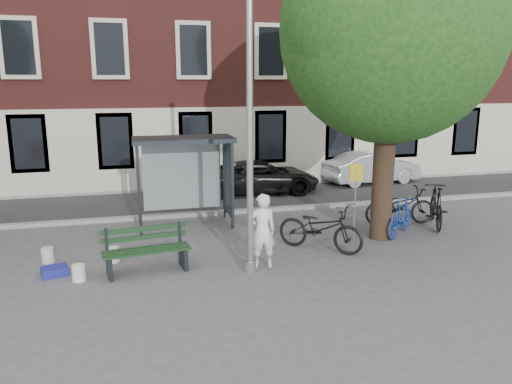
{
  "coord_description": "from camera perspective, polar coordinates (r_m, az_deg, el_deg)",
  "views": [
    {
      "loc": [
        -2.48,
        -10.28,
        4.2
      ],
      "look_at": [
        0.6,
        1.84,
        1.4
      ],
      "focal_mm": 35.0,
      "sensor_mm": 36.0,
      "label": 1
    }
  ],
  "objects": [
    {
      "name": "car_dark",
      "position": [
        19.05,
        0.63,
        1.76
      ],
      "size": [
        4.53,
        2.29,
        1.23
      ],
      "primitive_type": "imported",
      "rotation": [
        0.0,
        0.0,
        1.51
      ],
      "color": "black",
      "rests_on": "ground"
    },
    {
      "name": "bucket_a",
      "position": [
        12.34,
        -16.0,
        -6.9
      ],
      "size": [
        0.32,
        0.32,
        0.36
      ],
      "primitive_type": "cylinder",
      "rotation": [
        0.0,
        0.0,
        -0.14
      ],
      "color": "silver",
      "rests_on": "ground"
    },
    {
      "name": "bucket_c",
      "position": [
        11.45,
        -19.6,
        -8.69
      ],
      "size": [
        0.34,
        0.34,
        0.36
      ],
      "primitive_type": "cylinder",
      "rotation": [
        0.0,
        0.0,
        0.23
      ],
      "color": "white",
      "rests_on": "ground"
    },
    {
      "name": "bike_d",
      "position": [
        15.53,
        19.91,
        -1.49
      ],
      "size": [
        1.41,
        2.12,
        1.24
      ],
      "primitive_type": "imported",
      "rotation": [
        0.0,
        0.0,
        2.7
      ],
      "color": "black",
      "rests_on": "ground"
    },
    {
      "name": "ground",
      "position": [
        11.38,
        -0.67,
        -9.05
      ],
      "size": [
        90.0,
        90.0,
        0.0
      ],
      "primitive_type": "plane",
      "color": "#4C4C4F",
      "rests_on": "ground"
    },
    {
      "name": "bike_a",
      "position": [
        15.41,
        16.13,
        -1.54
      ],
      "size": [
        2.21,
        0.96,
        1.13
      ],
      "primitive_type": "imported",
      "rotation": [
        0.0,
        0.0,
        1.47
      ],
      "color": "black",
      "rests_on": "ground"
    },
    {
      "name": "building_row",
      "position": [
        23.58,
        -8.61,
        19.3
      ],
      "size": [
        30.0,
        8.0,
        14.0
      ],
      "primitive_type": "cube",
      "color": "maroon",
      "rests_on": "ground"
    },
    {
      "name": "bench",
      "position": [
        11.48,
        -12.43,
        -6.74
      ],
      "size": [
        1.97,
        0.87,
        0.98
      ],
      "rotation": [
        0.0,
        0.0,
        0.13
      ],
      "color": "#1E2328",
      "rests_on": "ground"
    },
    {
      "name": "painter",
      "position": [
        11.33,
        0.71,
        -4.47
      ],
      "size": [
        0.64,
        0.42,
        1.74
      ],
      "primitive_type": "imported",
      "rotation": [
        0.0,
        0.0,
        3.14
      ],
      "color": "white",
      "rests_on": "ground"
    },
    {
      "name": "tree_right",
      "position": [
        13.42,
        15.55,
        18.23
      ],
      "size": [
        5.76,
        5.6,
        8.2
      ],
      "color": "black",
      "rests_on": "ground"
    },
    {
      "name": "bus_shelter",
      "position": [
        14.68,
        -6.78,
        3.59
      ],
      "size": [
        2.85,
        1.45,
        2.62
      ],
      "color": "#1E2328",
      "rests_on": "ground"
    },
    {
      "name": "curb_far",
      "position": [
        19.87,
        -6.78,
        0.5
      ],
      "size": [
        40.0,
        0.25,
        0.12
      ],
      "primitive_type": "cube",
      "color": "gray",
      "rests_on": "ground"
    },
    {
      "name": "curb_near",
      "position": [
        16.02,
        -4.88,
        -2.41
      ],
      "size": [
        40.0,
        0.25,
        0.12
      ],
      "primitive_type": "cube",
      "color": "gray",
      "rests_on": "ground"
    },
    {
      "name": "road",
      "position": [
        17.95,
        -5.93,
        -0.97
      ],
      "size": [
        40.0,
        4.0,
        0.01
      ],
      "primitive_type": "cube",
      "color": "#28282B",
      "rests_on": "ground"
    },
    {
      "name": "bucket_b",
      "position": [
        12.82,
        -22.7,
        -6.67
      ],
      "size": [
        0.34,
        0.34,
        0.36
      ],
      "primitive_type": "cylinder",
      "rotation": [
        0.0,
        0.0,
        -0.24
      ],
      "color": "silver",
      "rests_on": "ground"
    },
    {
      "name": "lamppost",
      "position": [
        10.67,
        -0.71,
        4.99
      ],
      "size": [
        0.28,
        0.35,
        6.11
      ],
      "color": "#9EA0A3",
      "rests_on": "ground"
    },
    {
      "name": "bike_b",
      "position": [
        14.36,
        16.22,
        -2.75
      ],
      "size": [
        1.63,
        1.5,
        1.04
      ],
      "primitive_type": "imported",
      "rotation": [
        0.0,
        0.0,
        2.28
      ],
      "color": "navy",
      "rests_on": "ground"
    },
    {
      "name": "blue_crate",
      "position": [
        11.96,
        -22.03,
        -8.4
      ],
      "size": [
        0.64,
        0.54,
        0.2
      ],
      "primitive_type": "cube",
      "rotation": [
        0.0,
        0.0,
        0.28
      ],
      "color": "navy",
      "rests_on": "ground"
    },
    {
      "name": "car_silver",
      "position": [
        21.36,
        13.12,
        2.76
      ],
      "size": [
        4.18,
        1.91,
        1.33
      ],
      "primitive_type": "imported",
      "rotation": [
        0.0,
        0.0,
        1.7
      ],
      "color": "#A5A8AD",
      "rests_on": "ground"
    },
    {
      "name": "bike_c",
      "position": [
        12.64,
        7.36,
        -4.1
      ],
      "size": [
        2.18,
        2.07,
        1.17
      ],
      "primitive_type": "imported",
      "rotation": [
        0.0,
        0.0,
        0.84
      ],
      "color": "black",
      "rests_on": "ground"
    },
    {
      "name": "notice_sign",
      "position": [
        13.53,
        11.35,
        0.9
      ],
      "size": [
        0.35,
        0.11,
        2.05
      ],
      "rotation": [
        0.0,
        0.0,
        -0.21
      ],
      "color": "#9EA0A3",
      "rests_on": "ground"
    }
  ]
}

